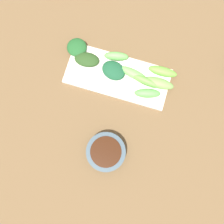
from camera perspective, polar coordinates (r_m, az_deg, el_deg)
name	(u,v)px	position (r m, az deg, el deg)	size (l,w,h in m)	color
tabletop	(119,99)	(0.86, 1.44, 2.68)	(2.10, 2.10, 0.02)	brown
sauce_bowl	(106,152)	(0.80, -1.22, -8.05)	(0.11, 0.11, 0.04)	#364853
serving_plate	(118,76)	(0.86, 1.14, 7.17)	(0.13, 0.31, 0.01)	silver
broccoli_stalk_0	(145,81)	(0.84, 6.72, 6.17)	(0.02, 0.08, 0.03)	#68A946
broccoli_stalk_1	(134,74)	(0.85, 4.39, 7.64)	(0.03, 0.09, 0.02)	#6CB553
broccoli_leafy_2	(114,71)	(0.85, 0.31, 8.33)	(0.06, 0.07, 0.02)	#1A4E2F
broccoli_stalk_3	(159,83)	(0.85, 9.32, 5.76)	(0.03, 0.09, 0.02)	#72A34E
broccoli_leafy_4	(87,60)	(0.86, -5.08, 10.44)	(0.05, 0.07, 0.02)	#26451C
broccoli_stalk_5	(116,56)	(0.86, 0.87, 11.13)	(0.03, 0.07, 0.03)	#66BC54
broccoli_stalk_6	(147,93)	(0.83, 7.12, 3.74)	(0.03, 0.08, 0.02)	#5BAD4E
broccoli_stalk_7	(163,71)	(0.86, 10.12, 8.02)	(0.03, 0.09, 0.02)	#69B73D
broccoli_leafy_8	(77,47)	(0.88, -7.08, 12.76)	(0.06, 0.06, 0.02)	#1E5425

